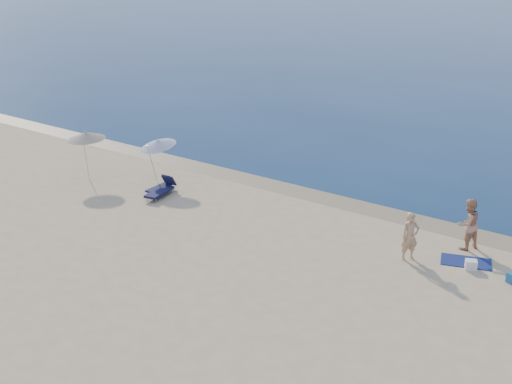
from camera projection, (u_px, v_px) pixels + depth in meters
wet_sand_strip at (368, 208)px, 27.39m from camera, size 240.00×1.60×0.00m
person_left at (410, 236)px, 22.54m from camera, size 0.74×0.78×1.78m
person_right at (468, 224)px, 23.36m from camera, size 1.11×1.19×1.95m
beach_towel at (466, 262)px, 22.64m from camera, size 1.94×1.45×0.03m
white_bag at (471, 265)px, 22.10m from camera, size 0.49×0.46×0.33m
umbrella_near at (158, 143)px, 29.89m from camera, size 2.20×2.21×2.25m
umbrella_far at (86, 136)px, 30.23m from camera, size 2.13×2.15×2.39m
lounger_left at (160, 186)px, 29.20m from camera, size 0.57×1.51×0.66m
lounger_right at (161, 190)px, 28.63m from camera, size 0.89×1.86×0.79m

